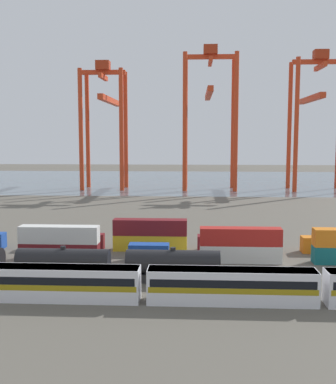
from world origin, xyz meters
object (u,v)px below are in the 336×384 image
object	(u,v)px
shipping_container_1	(60,251)
gantry_crane_east	(317,108)
shipping_container_11	(150,243)
gantry_crane_central	(210,104)
passenger_train	(232,285)
shipping_container_3	(149,252)
freight_tank_row	(64,264)
gantry_crane_west	(105,112)

from	to	relation	value
shipping_container_1	gantry_crane_east	world-z (taller)	gantry_crane_east
shipping_container_11	gantry_crane_central	xyz separation A→B (m)	(12.54, 96.82, 29.03)
passenger_train	shipping_container_3	distance (m)	21.11
freight_tank_row	gantry_crane_central	bearing A→B (deg)	78.86
freight_tank_row	shipping_container_1	bearing A→B (deg)	108.69
shipping_container_3	gantry_crane_west	size ratio (longest dim) A/B	0.13
passenger_train	gantry_crane_central	world-z (taller)	gantry_crane_central
passenger_train	gantry_crane_central	size ratio (longest dim) A/B	1.17
shipping_container_1	gantry_crane_central	distance (m)	110.54
shipping_container_11	shipping_container_3	bearing A→B (deg)	-86.30
shipping_container_3	shipping_container_11	bearing A→B (deg)	93.70
gantry_crane_west	gantry_crane_east	world-z (taller)	gantry_crane_east
shipping_container_1	gantry_crane_east	size ratio (longest dim) A/B	0.25
shipping_container_1	shipping_container_3	size ratio (longest dim) A/B	2.00
gantry_crane_central	gantry_crane_east	size ratio (longest dim) A/B	1.04
shipping_container_1	shipping_container_11	size ratio (longest dim) A/B	1.00
freight_tank_row	gantry_crane_east	distance (m)	130.52
shipping_container_3	shipping_container_11	distance (m)	6.68
freight_tank_row	gantry_crane_west	bearing A→B (deg)	97.69
shipping_container_1	shipping_container_11	xyz separation A→B (m)	(13.30, 6.66, 0.00)
passenger_train	freight_tank_row	bearing A→B (deg)	160.06
passenger_train	gantry_crane_west	size ratio (longest dim) A/B	1.30
passenger_train	shipping_container_1	size ratio (longest dim) A/B	4.86
gantry_crane_west	gantry_crane_east	distance (m)	75.53
shipping_container_11	gantry_crane_east	size ratio (longest dim) A/B	0.25
gantry_crane_west	shipping_container_3	bearing A→B (deg)	-76.10
gantry_crane_central	gantry_crane_west	bearing A→B (deg)	179.80
shipping_container_1	gantry_crane_east	xyz separation A→B (m)	(63.60, 102.49, 27.55)
shipping_container_3	gantry_crane_central	size ratio (longest dim) A/B	0.12
passenger_train	shipping_container_11	distance (m)	27.18
freight_tank_row	gantry_crane_west	xyz separation A→B (m)	(-15.37, 113.84, 25.47)
gantry_crane_central	shipping_container_1	bearing A→B (deg)	-104.02
freight_tank_row	shipping_container_1	distance (m)	10.83
passenger_train	shipping_container_1	distance (m)	30.62
passenger_train	freight_tank_row	distance (m)	22.68
shipping_container_3	gantry_crane_east	bearing A→B (deg)	64.05
freight_tank_row	shipping_container_3	xyz separation A→B (m)	(10.27, 10.23, -0.84)
shipping_container_1	shipping_container_11	bearing A→B (deg)	26.61
freight_tank_row	gantry_crane_central	world-z (taller)	gantry_crane_central
passenger_train	freight_tank_row	size ratio (longest dim) A/B	1.44
shipping_container_11	gantry_crane_east	bearing A→B (deg)	62.30
gantry_crane_west	gantry_crane_central	distance (m)	37.85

